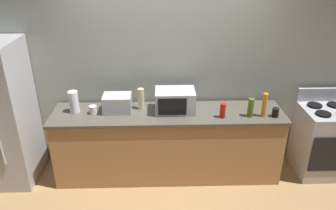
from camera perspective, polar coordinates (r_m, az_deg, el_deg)
The scene contains 13 objects.
ground_plane at distance 4.15m, azimuth 0.17°, elevation -15.00°, with size 8.00×8.00×0.00m, color #A87F51.
back_wall at distance 4.19m, azimuth -0.17°, elevation 6.75°, with size 6.40×0.10×2.70m, color #9EA399.
counter_run at distance 4.21m, azimuth -0.00°, elevation -6.76°, with size 2.84×0.64×0.90m.
stove_range at distance 4.70m, azimuth 25.32°, elevation -5.63°, with size 0.60×0.61×1.08m.
microwave at distance 3.97m, azimuth 1.23°, elevation 0.77°, with size 0.48×0.35×0.27m.
toaster_oven at distance 4.02m, azimuth -8.85°, elevation 0.32°, with size 0.34×0.26×0.21m, color #B7BABF.
paper_towel_roll at distance 4.10m, azimuth -16.16°, elevation 0.54°, with size 0.12×0.12×0.27m, color white.
bottle_olive_oil at distance 3.96m, azimuth 14.26°, elevation -0.45°, with size 0.07×0.07×0.23m, color #4C6B19.
bottle_dish_soap at distance 3.99m, azimuth 16.52°, elevation -0.01°, with size 0.06×0.06×0.29m, color orange.
bottle_hot_sauce at distance 3.88m, azimuth 9.56°, elevation -0.95°, with size 0.07×0.07×0.18m, color red.
bottle_vinegar at distance 4.03m, azimuth -4.72°, elevation 1.08°, with size 0.08×0.08×0.27m, color beige.
mug_black at distance 4.07m, azimuth 18.27°, elevation -1.24°, with size 0.08×0.08×0.11m, color black.
mug_white at distance 4.04m, azimuth -12.98°, elevation -0.82°, with size 0.09×0.09×0.10m, color white.
Camera 1 is at (-0.11, -3.15, 2.70)m, focal length 34.85 mm.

